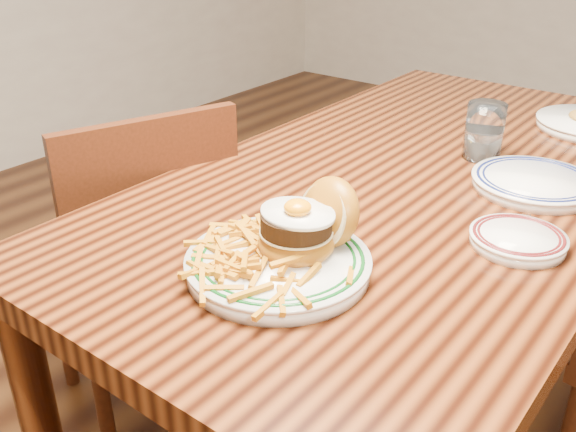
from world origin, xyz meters
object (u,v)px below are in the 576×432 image
Objects in this scene: table at (416,210)px; side_plate at (518,239)px; chair_left at (144,264)px; main_plate at (287,248)px.

side_plate reaches higher than table.
table is 9.46× the size of side_plate.
chair_left reaches higher than side_plate.
side_plate is (0.26, 0.30, -0.02)m from main_plate.
chair_left is at bearing 177.86° from main_plate.
table is at bearing 106.75° from main_plate.
chair_left is 0.90m from side_plate.
chair_left is 2.84× the size of main_plate.
main_plate is at bearing -110.84° from side_plate.
main_plate is at bearing 2.80° from chair_left.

